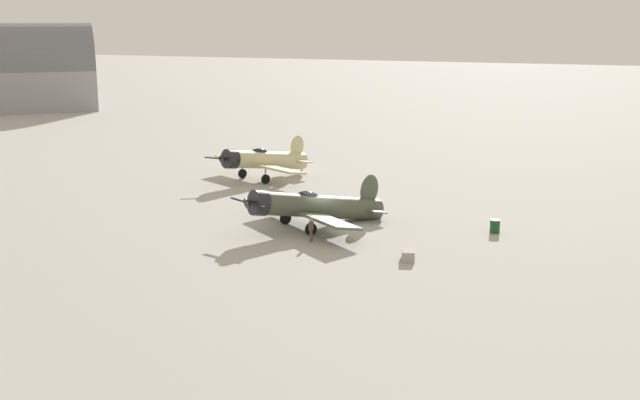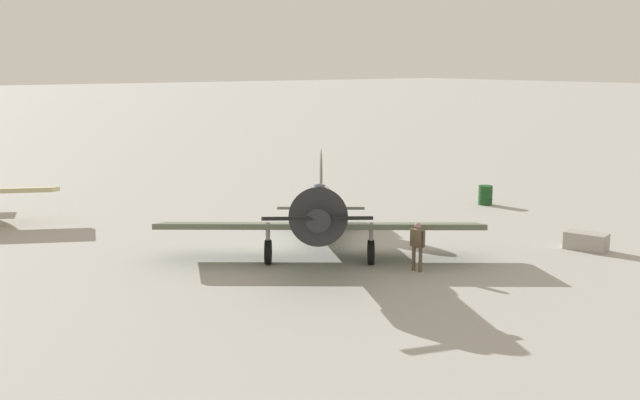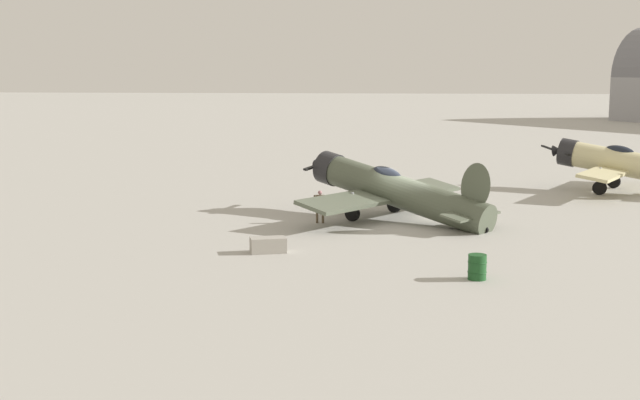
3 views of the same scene
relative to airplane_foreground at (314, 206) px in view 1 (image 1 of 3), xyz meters
The scene contains 6 objects.
ground_plane 1.51m from the airplane_foreground, 126.88° to the right, with size 400.00×400.00×0.00m, color #A8A59E.
airplane_foreground is the anchor object (origin of this frame).
airplane_mid_apron 16.86m from the airplane_foreground, 53.10° to the right, with size 10.44×8.85×3.54m.
ground_crew_mechanic 3.71m from the airplane_foreground, 109.47° to the left, with size 0.25×0.60×1.55m.
equipment_crate 9.39m from the airplane_foreground, 147.82° to the left, with size 1.09×1.56×0.61m.
fuel_drum 11.96m from the airplane_foreground, 165.91° to the right, with size 0.67×0.67×0.88m.
Camera 1 is at (-19.34, 49.39, 13.83)m, focal length 45.72 mm.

